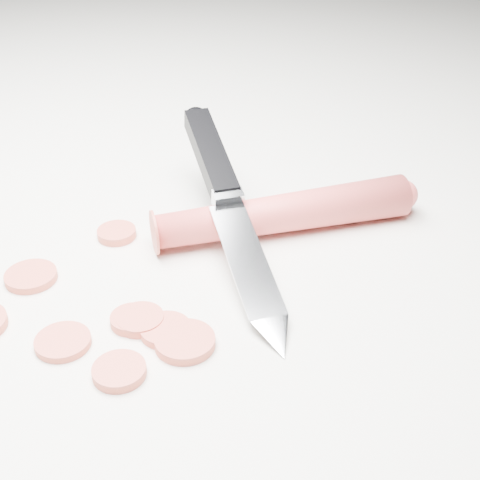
% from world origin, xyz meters
% --- Properties ---
extents(ground, '(2.40, 2.40, 0.00)m').
position_xyz_m(ground, '(0.00, 0.00, 0.00)').
color(ground, white).
rests_on(ground, ground).
extents(carrot, '(0.19, 0.15, 0.03)m').
position_xyz_m(carrot, '(0.08, 0.08, 0.02)').
color(carrot, '#D63C3B').
rests_on(carrot, ground).
extents(carrot_slice_1, '(0.03, 0.03, 0.01)m').
position_xyz_m(carrot_slice_1, '(0.03, -0.11, 0.00)').
color(carrot_slice_1, '#CD4A3A').
rests_on(carrot_slice_1, ground).
extents(carrot_slice_2, '(0.04, 0.04, 0.01)m').
position_xyz_m(carrot_slice_2, '(0.06, -0.07, 0.00)').
color(carrot_slice_2, '#CD4A3A').
rests_on(carrot_slice_2, ground).
extents(carrot_slice_3, '(0.03, 0.03, 0.01)m').
position_xyz_m(carrot_slice_3, '(0.04, -0.07, 0.00)').
color(carrot_slice_3, '#CD4A3A').
rests_on(carrot_slice_3, ground).
extents(carrot_slice_4, '(0.03, 0.03, 0.01)m').
position_xyz_m(carrot_slice_4, '(0.02, -0.07, 0.00)').
color(carrot_slice_4, '#CD4A3A').
rests_on(carrot_slice_4, ground).
extents(carrot_slice_5, '(0.04, 0.04, 0.01)m').
position_xyz_m(carrot_slice_5, '(-0.08, -0.05, 0.00)').
color(carrot_slice_5, '#CD4A3A').
rests_on(carrot_slice_5, ground).
extents(carrot_slice_6, '(0.04, 0.04, 0.01)m').
position_xyz_m(carrot_slice_6, '(-0.02, -0.10, 0.00)').
color(carrot_slice_6, '#CD4A3A').
rests_on(carrot_slice_6, ground).
extents(carrot_slice_7, '(0.03, 0.03, 0.01)m').
position_xyz_m(carrot_slice_7, '(0.02, -0.06, 0.00)').
color(carrot_slice_7, '#CD4A3A').
rests_on(carrot_slice_7, ground).
extents(carrot_slice_8, '(0.03, 0.03, 0.01)m').
position_xyz_m(carrot_slice_8, '(-0.05, 0.03, 0.00)').
color(carrot_slice_8, '#CD4A3A').
rests_on(carrot_slice_8, ground).
extents(kitchen_knife, '(0.18, 0.23, 0.07)m').
position_xyz_m(kitchen_knife, '(0.05, 0.04, 0.04)').
color(kitchen_knife, silver).
rests_on(kitchen_knife, ground).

